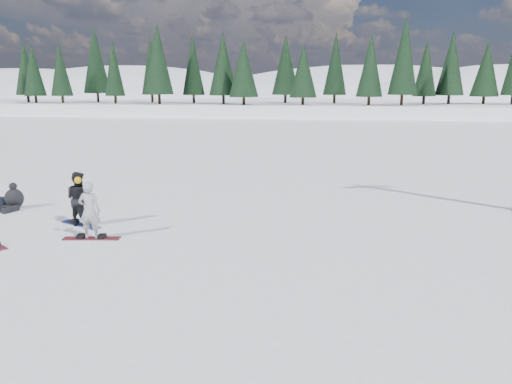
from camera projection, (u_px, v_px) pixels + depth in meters
The scene contains 7 objects.
ground at pixel (72, 234), 13.69m from camera, with size 420.00×420.00×0.00m, color white.
alpine_backdrop at pixel (286, 130), 201.15m from camera, with size 412.50×227.00×53.20m.
snowboarder_woman at pixel (89, 210), 13.05m from camera, with size 0.61×0.44×1.69m.
snowboarder_man at pixel (79, 199), 14.36m from camera, with size 0.77×0.60×1.58m, color black.
seated_rider at pixel (13, 199), 16.37m from camera, with size 0.78×1.13×0.87m.
snowboard_woman at pixel (92, 238), 13.21m from camera, with size 1.50×0.28×0.03m, color maroon.
snowboard_man at pixel (81, 225), 14.52m from camera, with size 1.50×0.28×0.03m, color navy.
Camera 1 is at (7.02, -12.22, 4.00)m, focal length 35.00 mm.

